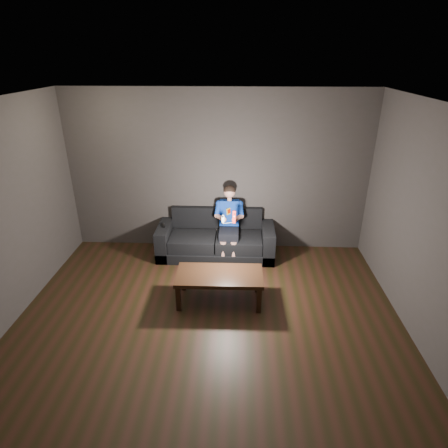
{
  "coord_description": "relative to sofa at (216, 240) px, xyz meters",
  "views": [
    {
      "loc": [
        0.38,
        -3.48,
        3.16
      ],
      "look_at": [
        0.15,
        1.55,
        0.85
      ],
      "focal_mm": 30.0,
      "sensor_mm": 36.0,
      "label": 1
    }
  ],
  "objects": [
    {
      "name": "wii_remote_black",
      "position": [
        -0.87,
        -0.07,
        0.3
      ],
      "size": [
        0.07,
        0.15,
        0.03
      ],
      "color": "black",
      "rests_on": "sofa"
    },
    {
      "name": "wii_remote_red",
      "position": [
        0.31,
        -0.49,
        0.66
      ],
      "size": [
        0.05,
        0.07,
        0.2
      ],
      "color": "red",
      "rests_on": "child"
    },
    {
      "name": "ceiling",
      "position": [
        0.01,
        -2.2,
        2.45
      ],
      "size": [
        5.0,
        5.0,
        0.02
      ],
      "primitive_type": "cube",
      "color": "white",
      "rests_on": "back_wall"
    },
    {
      "name": "nunchuk_white",
      "position": [
        0.14,
        -0.49,
        0.61
      ],
      "size": [
        0.06,
        0.09,
        0.15
      ],
      "color": "white",
      "rests_on": "child"
    },
    {
      "name": "right_wall",
      "position": [
        2.51,
        -2.2,
        1.1
      ],
      "size": [
        0.04,
        5.0,
        2.7
      ],
      "primitive_type": "cube",
      "color": "#3B3632",
      "rests_on": "ground"
    },
    {
      "name": "sofa",
      "position": [
        0.0,
        0.0,
        0.0
      ],
      "size": [
        1.94,
        0.84,
        0.75
      ],
      "color": "black",
      "rests_on": "floor"
    },
    {
      "name": "coffee_table",
      "position": [
        0.13,
        -1.36,
        0.13
      ],
      "size": [
        1.18,
        0.6,
        0.43
      ],
      "color": "black",
      "rests_on": "floor"
    },
    {
      "name": "child",
      "position": [
        0.22,
        -0.04,
        0.44
      ],
      "size": [
        0.48,
        0.59,
        1.17
      ],
      "color": "black",
      "rests_on": "sofa"
    },
    {
      "name": "back_wall",
      "position": [
        0.01,
        0.3,
        1.1
      ],
      "size": [
        5.0,
        0.04,
        2.7
      ],
      "primitive_type": "cube",
      "color": "#3B3632",
      "rests_on": "ground"
    },
    {
      "name": "floor",
      "position": [
        0.01,
        -2.2,
        -0.25
      ],
      "size": [
        5.0,
        5.0,
        0.0
      ],
      "primitive_type": "plane",
      "color": "black",
      "rests_on": "ground"
    }
  ]
}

